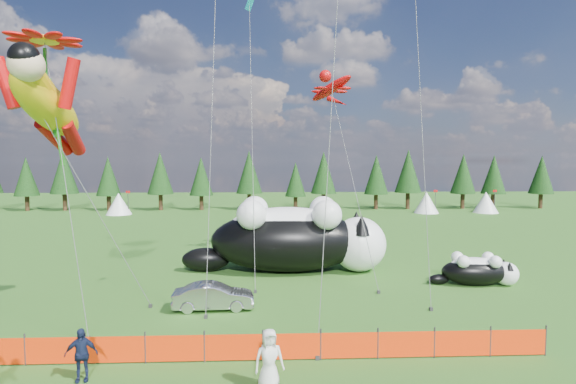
% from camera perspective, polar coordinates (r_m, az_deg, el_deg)
% --- Properties ---
extents(ground, '(160.00, 160.00, 0.00)m').
position_cam_1_polar(ground, '(19.37, -6.18, -16.90)').
color(ground, '#133A0A').
rests_on(ground, ground).
extents(safety_fence, '(22.06, 0.06, 1.10)m').
position_cam_1_polar(safety_fence, '(16.40, -6.91, -18.99)').
color(safety_fence, '#262626').
rests_on(safety_fence, ground).
extents(tree_line, '(90.00, 4.00, 8.00)m').
position_cam_1_polar(tree_line, '(63.13, -3.57, 1.36)').
color(tree_line, black).
rests_on(tree_line, ground).
extents(festival_tents, '(50.00, 3.20, 2.80)m').
position_cam_1_polar(festival_tents, '(59.13, 7.07, -1.37)').
color(festival_tents, white).
rests_on(festival_tents, ground).
extents(cat_large, '(12.75, 4.80, 4.60)m').
position_cam_1_polar(cat_large, '(28.06, 1.04, -5.67)').
color(cat_large, black).
rests_on(cat_large, ground).
extents(cat_small, '(4.89, 2.07, 1.77)m').
position_cam_1_polar(cat_small, '(27.40, 23.07, -9.10)').
color(cat_small, black).
rests_on(cat_small, ground).
extents(car, '(3.79, 1.50, 1.23)m').
position_cam_1_polar(car, '(21.65, -9.44, -12.94)').
color(car, '#B9B9BE').
rests_on(car, ground).
extents(spectator_c, '(1.07, 0.69, 1.68)m').
position_cam_1_polar(spectator_c, '(16.28, -24.79, -18.23)').
color(spectator_c, '#141C39').
rests_on(spectator_c, ground).
extents(spectator_e, '(1.02, 0.79, 1.85)m').
position_cam_1_polar(spectator_e, '(14.44, -2.41, -20.46)').
color(spectator_e, silver).
rests_on(spectator_e, ground).
extents(superhero_kite, '(5.96, 5.43, 11.82)m').
position_cam_1_polar(superhero_kite, '(20.87, -28.29, 9.65)').
color(superhero_kite, '#DBB50B').
rests_on(superhero_kite, ground).
extents(gecko_kite, '(5.53, 12.28, 15.08)m').
position_cam_1_polar(gecko_kite, '(32.64, 5.49, 12.94)').
color(gecko_kite, '#C2090A').
rests_on(gecko_kite, ground).
extents(flower_kite, '(4.18, 3.98, 12.00)m').
position_cam_1_polar(flower_kite, '(21.47, -28.51, 16.17)').
color(flower_kite, '#C2090A').
rests_on(flower_kite, ground).
extents(diamond_kite_d, '(0.99, 9.05, 19.35)m').
position_cam_1_polar(diamond_kite_d, '(32.61, -4.89, 21.42)').
color(diamond_kite_d, '#0B818C').
rests_on(diamond_kite_d, ground).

